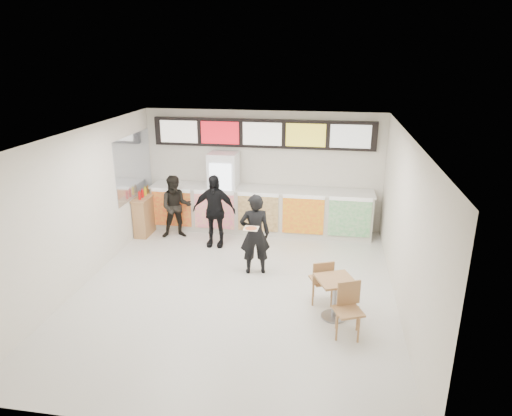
% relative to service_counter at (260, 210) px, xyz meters
% --- Properties ---
extents(floor, '(7.00, 7.00, 0.00)m').
position_rel_service_counter_xyz_m(floor, '(-0.00, -3.09, -0.57)').
color(floor, beige).
rests_on(floor, ground).
extents(ceiling, '(7.00, 7.00, 0.00)m').
position_rel_service_counter_xyz_m(ceiling, '(-0.00, -3.09, 2.43)').
color(ceiling, white).
rests_on(ceiling, wall_back).
extents(wall_back, '(6.00, 0.00, 6.00)m').
position_rel_service_counter_xyz_m(wall_back, '(-0.00, 0.41, 0.93)').
color(wall_back, silver).
rests_on(wall_back, floor).
extents(wall_left, '(0.00, 7.00, 7.00)m').
position_rel_service_counter_xyz_m(wall_left, '(-3.00, -3.09, 0.93)').
color(wall_left, silver).
rests_on(wall_left, floor).
extents(wall_right, '(0.00, 7.00, 7.00)m').
position_rel_service_counter_xyz_m(wall_right, '(3.00, -3.09, 0.93)').
color(wall_right, silver).
rests_on(wall_right, floor).
extents(service_counter, '(5.56, 0.77, 1.14)m').
position_rel_service_counter_xyz_m(service_counter, '(0.00, 0.00, 0.00)').
color(service_counter, silver).
rests_on(service_counter, floor).
extents(menu_board, '(5.50, 0.14, 0.70)m').
position_rel_service_counter_xyz_m(menu_board, '(0.00, 0.32, 1.88)').
color(menu_board, black).
rests_on(menu_board, wall_back).
extents(drinks_fridge, '(0.70, 0.67, 2.00)m').
position_rel_service_counter_xyz_m(drinks_fridge, '(-0.93, 0.02, 0.43)').
color(drinks_fridge, white).
rests_on(drinks_fridge, floor).
extents(mirror_panel, '(0.01, 2.00, 1.50)m').
position_rel_service_counter_xyz_m(mirror_panel, '(-2.99, -0.64, 1.18)').
color(mirror_panel, '#B2B7BF').
rests_on(mirror_panel, wall_left).
extents(customer_main, '(0.70, 0.55, 1.70)m').
position_rel_service_counter_xyz_m(customer_main, '(0.24, -2.28, 0.28)').
color(customer_main, black).
rests_on(customer_main, floor).
extents(customer_left, '(0.90, 0.79, 1.56)m').
position_rel_service_counter_xyz_m(customer_left, '(-1.97, -0.70, 0.21)').
color(customer_left, black).
rests_on(customer_left, floor).
extents(customer_mid, '(1.01, 0.43, 1.72)m').
position_rel_service_counter_xyz_m(customer_mid, '(-0.92, -1.05, 0.29)').
color(customer_mid, black).
rests_on(customer_mid, floor).
extents(pizza_slice, '(0.36, 0.36, 0.02)m').
position_rel_service_counter_xyz_m(pizza_slice, '(0.24, -2.73, 0.58)').
color(pizza_slice, beige).
rests_on(pizza_slice, customer_main).
extents(cafe_table, '(0.96, 1.54, 0.88)m').
position_rel_service_counter_xyz_m(cafe_table, '(1.86, -3.75, -0.06)').
color(cafe_table, '#A06E49').
rests_on(cafe_table, floor).
extents(condiment_ledge, '(0.35, 0.87, 1.15)m').
position_rel_service_counter_xyz_m(condiment_ledge, '(-2.82, -0.61, -0.08)').
color(condiment_ledge, '#A06E49').
rests_on(condiment_ledge, floor).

